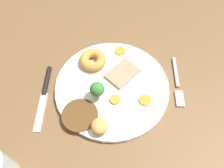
{
  "coord_description": "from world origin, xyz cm",
  "views": [
    {
      "loc": [
        4.84,
        34.58,
        57.62
      ],
      "look_at": [
        3.01,
        2.51,
        6.0
      ],
      "focal_mm": 38.3,
      "sensor_mm": 36.0,
      "label": 1
    }
  ],
  "objects_px": {
    "carrot_coin_side": "(115,100)",
    "knife": "(45,91)",
    "dinner_plate": "(112,87)",
    "roast_potato_left": "(100,126)",
    "broccoli_floret": "(97,90)",
    "fork": "(177,83)",
    "carrot_coin_back": "(145,100)",
    "yorkshire_pudding": "(93,60)",
    "meat_slice_main": "(121,73)",
    "carrot_coin_front": "(121,51)"
  },
  "relations": [
    {
      "from": "dinner_plate",
      "to": "broccoli_floret",
      "type": "xyz_separation_m",
      "value": [
        0.04,
        0.03,
        0.04
      ]
    },
    {
      "from": "carrot_coin_side",
      "to": "roast_potato_left",
      "type": "bearing_deg",
      "value": 61.28
    },
    {
      "from": "dinner_plate",
      "to": "carrot_coin_front",
      "type": "distance_m",
      "value": 0.12
    },
    {
      "from": "fork",
      "to": "dinner_plate",
      "type": "bearing_deg",
      "value": -83.48
    },
    {
      "from": "broccoli_floret",
      "to": "carrot_coin_front",
      "type": "bearing_deg",
      "value": -116.02
    },
    {
      "from": "meat_slice_main",
      "to": "broccoli_floret",
      "type": "relative_size",
      "value": 1.65
    },
    {
      "from": "meat_slice_main",
      "to": "carrot_coin_front",
      "type": "relative_size",
      "value": 2.77
    },
    {
      "from": "roast_potato_left",
      "to": "carrot_coin_back",
      "type": "relative_size",
      "value": 1.33
    },
    {
      "from": "broccoli_floret",
      "to": "fork",
      "type": "relative_size",
      "value": 0.33
    },
    {
      "from": "broccoli_floret",
      "to": "meat_slice_main",
      "type": "bearing_deg",
      "value": -135.08
    },
    {
      "from": "meat_slice_main",
      "to": "fork",
      "type": "distance_m",
      "value": 0.15
    },
    {
      "from": "roast_potato_left",
      "to": "carrot_coin_side",
      "type": "relative_size",
      "value": 1.54
    },
    {
      "from": "carrot_coin_side",
      "to": "broccoli_floret",
      "type": "distance_m",
      "value": 0.05
    },
    {
      "from": "roast_potato_left",
      "to": "carrot_coin_back",
      "type": "height_order",
      "value": "roast_potato_left"
    },
    {
      "from": "meat_slice_main",
      "to": "knife",
      "type": "bearing_deg",
      "value": 10.43
    },
    {
      "from": "roast_potato_left",
      "to": "fork",
      "type": "relative_size",
      "value": 0.27
    },
    {
      "from": "knife",
      "to": "broccoli_floret",
      "type": "bearing_deg",
      "value": 84.53
    },
    {
      "from": "yorkshire_pudding",
      "to": "knife",
      "type": "height_order",
      "value": "yorkshire_pudding"
    },
    {
      "from": "carrot_coin_side",
      "to": "knife",
      "type": "relative_size",
      "value": 0.14
    },
    {
      "from": "roast_potato_left",
      "to": "knife",
      "type": "bearing_deg",
      "value": -39.27
    },
    {
      "from": "carrot_coin_front",
      "to": "broccoli_floret",
      "type": "xyz_separation_m",
      "value": [
        0.07,
        0.14,
        0.03
      ]
    },
    {
      "from": "broccoli_floret",
      "to": "carrot_coin_back",
      "type": "bearing_deg",
      "value": 170.23
    },
    {
      "from": "carrot_coin_back",
      "to": "roast_potato_left",
      "type": "bearing_deg",
      "value": 30.86
    },
    {
      "from": "carrot_coin_front",
      "to": "carrot_coin_back",
      "type": "distance_m",
      "value": 0.17
    },
    {
      "from": "yorkshire_pudding",
      "to": "carrot_coin_back",
      "type": "xyz_separation_m",
      "value": [
        -0.13,
        0.12,
        -0.01
      ]
    },
    {
      "from": "carrot_coin_front",
      "to": "knife",
      "type": "distance_m",
      "value": 0.24
    },
    {
      "from": "roast_potato_left",
      "to": "knife",
      "type": "height_order",
      "value": "roast_potato_left"
    },
    {
      "from": "yorkshire_pudding",
      "to": "fork",
      "type": "height_order",
      "value": "yorkshire_pudding"
    },
    {
      "from": "fork",
      "to": "knife",
      "type": "bearing_deg",
      "value": -84.58
    },
    {
      "from": "carrot_coin_front",
      "to": "fork",
      "type": "xyz_separation_m",
      "value": [
        -0.14,
        0.11,
        -0.01
      ]
    },
    {
      "from": "carrot_coin_front",
      "to": "carrot_coin_back",
      "type": "relative_size",
      "value": 0.98
    },
    {
      "from": "carrot_coin_front",
      "to": "fork",
      "type": "relative_size",
      "value": 0.2
    },
    {
      "from": "carrot_coin_side",
      "to": "yorkshire_pudding",
      "type": "bearing_deg",
      "value": -66.09
    },
    {
      "from": "carrot_coin_side",
      "to": "broccoli_floret",
      "type": "xyz_separation_m",
      "value": [
        0.04,
        -0.02,
        0.03
      ]
    },
    {
      "from": "roast_potato_left",
      "to": "knife",
      "type": "distance_m",
      "value": 0.18
    },
    {
      "from": "carrot_coin_back",
      "to": "fork",
      "type": "height_order",
      "value": "carrot_coin_back"
    },
    {
      "from": "carrot_coin_back",
      "to": "carrot_coin_side",
      "type": "height_order",
      "value": "carrot_coin_side"
    },
    {
      "from": "yorkshire_pudding",
      "to": "carrot_coin_side",
      "type": "distance_m",
      "value": 0.13
    },
    {
      "from": "dinner_plate",
      "to": "knife",
      "type": "distance_m",
      "value": 0.18
    },
    {
      "from": "yorkshire_pudding",
      "to": "knife",
      "type": "distance_m",
      "value": 0.15
    },
    {
      "from": "roast_potato_left",
      "to": "carrot_coin_front",
      "type": "height_order",
      "value": "roast_potato_left"
    },
    {
      "from": "broccoli_floret",
      "to": "fork",
      "type": "bearing_deg",
      "value": -170.92
    },
    {
      "from": "carrot_coin_side",
      "to": "fork",
      "type": "xyz_separation_m",
      "value": [
        -0.17,
        -0.05,
        -0.01
      ]
    },
    {
      "from": "meat_slice_main",
      "to": "carrot_coin_front",
      "type": "bearing_deg",
      "value": -93.93
    },
    {
      "from": "carrot_coin_front",
      "to": "dinner_plate",
      "type": "bearing_deg",
      "value": 74.7
    },
    {
      "from": "dinner_plate",
      "to": "roast_potato_left",
      "type": "height_order",
      "value": "roast_potato_left"
    },
    {
      "from": "carrot_coin_back",
      "to": "fork",
      "type": "relative_size",
      "value": 0.2
    },
    {
      "from": "carrot_coin_front",
      "to": "meat_slice_main",
      "type": "bearing_deg",
      "value": 86.07
    },
    {
      "from": "broccoli_floret",
      "to": "knife",
      "type": "bearing_deg",
      "value": -10.71
    },
    {
      "from": "carrot_coin_back",
      "to": "knife",
      "type": "height_order",
      "value": "carrot_coin_back"
    }
  ]
}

